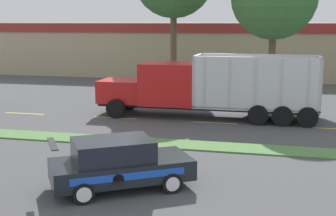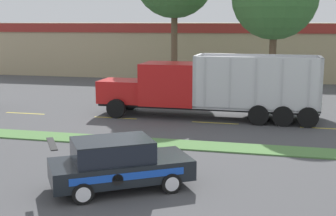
% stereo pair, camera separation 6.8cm
% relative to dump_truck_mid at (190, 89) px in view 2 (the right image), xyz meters
% --- Properties ---
extents(grass_verge, '(120.00, 1.45, 0.06)m').
position_rel_dump_truck_mid_xyz_m(grass_verge, '(2.21, -5.93, -1.51)').
color(grass_verge, '#517F42').
rests_on(grass_verge, ground_plane).
extents(centre_line_2, '(2.40, 0.14, 0.01)m').
position_rel_dump_truck_mid_xyz_m(centre_line_2, '(-9.27, -1.21, -1.54)').
color(centre_line_2, yellow).
rests_on(centre_line_2, ground_plane).
extents(centre_line_3, '(2.40, 0.14, 0.01)m').
position_rel_dump_truck_mid_xyz_m(centre_line_3, '(-3.87, -1.21, -1.54)').
color(centre_line_3, yellow).
rests_on(centre_line_3, ground_plane).
extents(centre_line_4, '(2.40, 0.14, 0.01)m').
position_rel_dump_truck_mid_xyz_m(centre_line_4, '(1.53, -1.21, -1.54)').
color(centre_line_4, yellow).
rests_on(centre_line_4, ground_plane).
extents(centre_line_5, '(2.40, 0.14, 0.01)m').
position_rel_dump_truck_mid_xyz_m(centre_line_5, '(6.93, -1.21, -1.54)').
color(centre_line_5, yellow).
rests_on(centre_line_5, ground_plane).
extents(dump_truck_mid, '(11.81, 2.70, 3.40)m').
position_rel_dump_truck_mid_xyz_m(dump_truck_mid, '(0.00, 0.00, 0.00)').
color(dump_truck_mid, black).
rests_on(dump_truck_mid, ground_plane).
extents(rally_car, '(4.62, 3.89, 1.62)m').
position_rel_dump_truck_mid_xyz_m(rally_car, '(-0.06, -11.44, -0.73)').
color(rally_car, black).
rests_on(rally_car, ground_plane).
extents(store_building_backdrop, '(42.87, 12.10, 4.99)m').
position_rel_dump_truck_mid_xyz_m(store_building_backdrop, '(-2.14, 21.87, 0.96)').
color(store_building_backdrop, tan).
rests_on(store_building_backdrop, ground_plane).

